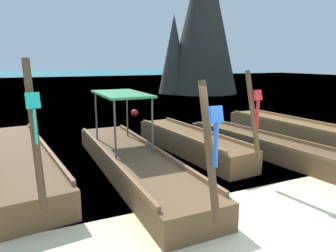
% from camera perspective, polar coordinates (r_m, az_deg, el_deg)
% --- Properties ---
extents(ground, '(120.00, 120.00, 0.00)m').
position_cam_1_polar(ground, '(6.00, 12.75, -16.78)').
color(ground, beige).
extents(sea_water, '(120.00, 120.00, 0.00)m').
position_cam_1_polar(sea_water, '(65.35, -21.78, 8.51)').
color(sea_water, '#147A89').
rests_on(sea_water, ground).
extents(longtail_boat_turquoise_ribbon, '(2.12, 7.20, 2.91)m').
position_cam_1_polar(longtail_boat_turquoise_ribbon, '(8.89, -25.88, -5.90)').
color(longtail_boat_turquoise_ribbon, brown).
rests_on(longtail_boat_turquoise_ribbon, ground).
extents(longtail_boat_blue_ribbon, '(1.49, 7.33, 2.59)m').
position_cam_1_polar(longtail_boat_blue_ribbon, '(8.02, -6.57, -6.47)').
color(longtail_boat_blue_ribbon, brown).
rests_on(longtail_boat_blue_ribbon, ground).
extents(longtail_boat_red_ribbon, '(1.51, 5.57, 2.66)m').
position_cam_1_polar(longtail_boat_red_ribbon, '(9.77, 4.13, -3.08)').
color(longtail_boat_red_ribbon, brown).
rests_on(longtail_boat_red_ribbon, ground).
extents(longtail_boat_violet_ribbon, '(1.85, 7.38, 2.28)m').
position_cam_1_polar(longtail_boat_violet_ribbon, '(9.87, 18.91, -3.93)').
color(longtail_boat_violet_ribbon, brown).
rests_on(longtail_boat_violet_ribbon, ground).
extents(longtail_boat_orange_ribbon, '(1.48, 6.33, 2.48)m').
position_cam_1_polar(longtail_boat_orange_ribbon, '(12.51, 22.12, -0.67)').
color(longtail_boat_orange_ribbon, brown).
rests_on(longtail_boat_orange_ribbon, ground).
extents(karst_rock, '(7.22, 6.37, 13.74)m').
position_cam_1_polar(karst_rock, '(29.16, 6.16, 19.14)').
color(karst_rock, '#2D302B').
rests_on(karst_rock, ground).
extents(mooring_buoy_near, '(0.39, 0.39, 0.39)m').
position_cam_1_polar(mooring_buoy_near, '(16.25, -6.23, 2.40)').
color(mooring_buoy_near, red).
rests_on(mooring_buoy_near, sea_water).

